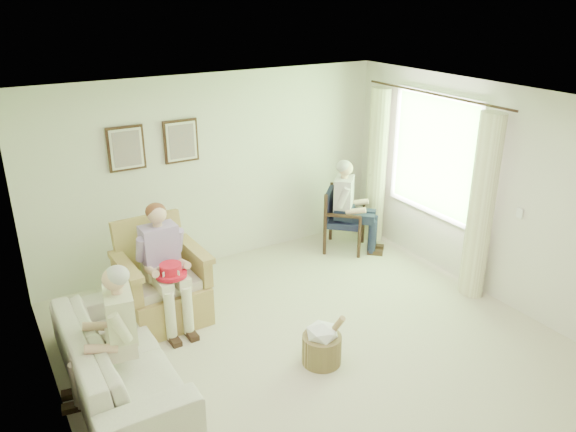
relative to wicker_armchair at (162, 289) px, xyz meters
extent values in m
plane|color=beige|center=(1.19, -1.64, -0.37)|extent=(5.50, 5.50, 0.00)
cube|color=silver|center=(1.19, 1.11, 0.93)|extent=(5.00, 0.04, 2.60)
cube|color=silver|center=(-1.31, -1.64, 0.93)|extent=(0.04, 5.50, 2.60)
cube|color=silver|center=(3.69, -1.64, 0.93)|extent=(0.04, 5.50, 2.60)
cube|color=white|center=(1.19, -1.64, 2.23)|extent=(5.00, 5.50, 0.02)
cube|color=#2D6B23|center=(3.66, -0.44, 1.18)|extent=(0.02, 1.40, 1.50)
cube|color=white|center=(3.65, -0.44, 1.96)|extent=(0.04, 1.52, 0.06)
cube|color=white|center=(3.65, -0.44, 0.40)|extent=(0.04, 1.52, 0.06)
cylinder|color=#382114|center=(3.56, -0.44, 1.98)|extent=(0.03, 2.50, 0.03)
cylinder|color=#EEE9BA|center=(3.52, -1.42, 0.78)|extent=(0.34, 0.34, 2.30)
cylinder|color=#EEE9BA|center=(3.52, 0.54, 0.78)|extent=(0.34, 0.34, 2.30)
cube|color=#382114|center=(0.04, 1.08, 1.41)|extent=(0.45, 0.03, 0.55)
cube|color=silver|center=(0.04, 1.06, 1.41)|extent=(0.39, 0.01, 0.49)
cube|color=tan|center=(0.04, 1.05, 1.41)|extent=(0.33, 0.01, 0.43)
cube|color=#382114|center=(0.74, 1.08, 1.41)|extent=(0.45, 0.03, 0.55)
cube|color=silver|center=(0.74, 1.06, 1.41)|extent=(0.39, 0.01, 0.49)
cube|color=tan|center=(0.74, 1.05, 1.41)|extent=(0.33, 0.01, 0.43)
cube|color=tan|center=(0.00, -0.04, -0.14)|extent=(0.87, 0.84, 0.45)
cube|color=beige|center=(0.00, -0.07, 0.14)|extent=(0.67, 0.65, 0.11)
cube|color=tan|center=(0.00, 0.32, 0.45)|extent=(0.80, 0.25, 0.68)
cube|color=tan|center=(-0.40, -0.04, 0.26)|extent=(0.11, 0.78, 0.32)
cube|color=tan|center=(0.40, -0.04, 0.26)|extent=(0.11, 0.78, 0.32)
cylinder|color=black|center=(2.66, 0.22, -0.17)|extent=(0.05, 0.05, 0.39)
cylinder|color=black|center=(3.19, 0.22, -0.17)|extent=(0.05, 0.05, 0.39)
cylinder|color=black|center=(2.66, 0.72, -0.17)|extent=(0.05, 0.05, 0.39)
cylinder|color=black|center=(3.19, 0.72, -0.17)|extent=(0.05, 0.05, 0.39)
cube|color=#171A34|center=(2.92, 0.47, 0.06)|extent=(0.51, 0.49, 0.09)
cube|color=#171A34|center=(2.92, 0.71, 0.30)|extent=(0.48, 0.06, 0.44)
imported|color=beige|center=(-0.76, -0.95, -0.05)|extent=(2.22, 0.87, 0.65)
cube|color=beige|center=(0.00, -0.07, 0.30)|extent=(0.40, 0.26, 0.16)
cube|color=#AB8BC5|center=(0.00, -0.05, 0.58)|extent=(0.39, 0.24, 0.46)
sphere|color=#DDAD8E|center=(0.00, -0.06, 0.95)|extent=(0.21, 0.21, 0.21)
ellipsoid|color=brown|center=(0.00, -0.04, 0.98)|extent=(0.22, 0.22, 0.18)
cube|color=beige|center=(-0.10, -0.29, 0.25)|extent=(0.14, 0.44, 0.13)
cube|color=beige|center=(0.10, -0.29, 0.25)|extent=(0.14, 0.44, 0.13)
cylinder|color=beige|center=(-0.10, -0.49, -0.05)|extent=(0.12, 0.12, 0.57)
cylinder|color=beige|center=(0.10, -0.49, -0.05)|extent=(0.12, 0.12, 0.57)
cube|color=#181D35|center=(2.92, 0.47, 0.22)|extent=(0.40, 0.26, 0.16)
cube|color=silver|center=(2.92, 0.49, 0.50)|extent=(0.39, 0.24, 0.46)
sphere|color=#DDAD8E|center=(2.92, 0.48, 0.87)|extent=(0.21, 0.21, 0.21)
ellipsoid|color=#B7B2AD|center=(2.92, 0.51, 0.89)|extent=(0.22, 0.22, 0.18)
cube|color=#181D35|center=(2.82, 0.25, 0.17)|extent=(0.14, 0.44, 0.13)
cube|color=#181D35|center=(3.02, 0.25, 0.17)|extent=(0.14, 0.44, 0.13)
cylinder|color=#181D35|center=(2.82, 0.05, -0.10)|extent=(0.12, 0.12, 0.49)
cylinder|color=#181D35|center=(3.02, 0.05, -0.10)|extent=(0.12, 0.12, 0.49)
cube|color=beige|center=(-0.76, -1.05, 0.19)|extent=(0.42, 0.26, 0.16)
cube|color=beige|center=(-0.76, -1.03, 0.47)|extent=(0.41, 0.24, 0.46)
sphere|color=#DDAD8E|center=(-0.76, -1.04, 0.84)|extent=(0.21, 0.21, 0.21)
ellipsoid|color=#B7B2AD|center=(-0.76, -1.02, 0.86)|extent=(0.22, 0.22, 0.18)
cube|color=beige|center=(-0.86, -1.27, 0.14)|extent=(0.14, 0.44, 0.13)
cube|color=beige|center=(-0.66, -1.27, 0.14)|extent=(0.14, 0.44, 0.13)
cylinder|color=beige|center=(-0.86, -1.47, -0.11)|extent=(0.12, 0.12, 0.46)
cylinder|color=beige|center=(-0.66, -1.47, -0.11)|extent=(0.12, 0.12, 0.46)
cylinder|color=red|center=(0.01, -0.35, 0.35)|extent=(0.34, 0.34, 0.04)
cylinder|color=red|center=(0.01, -0.35, 0.41)|extent=(0.24, 0.24, 0.12)
cube|color=white|center=(0.13, -0.35, 0.41)|extent=(0.04, 0.01, 0.05)
cube|color=white|center=(0.05, -0.24, 0.41)|extent=(0.02, 0.05, 0.05)
cube|color=white|center=(-0.09, -0.28, 0.41)|extent=(0.04, 0.03, 0.05)
cube|color=white|center=(-0.09, -0.43, 0.41)|extent=(0.04, 0.03, 0.05)
cube|color=white|center=(0.05, -0.47, 0.41)|extent=(0.02, 0.05, 0.05)
cylinder|color=tan|center=(1.10, -1.65, -0.21)|extent=(0.42, 0.42, 0.31)
ellipsoid|color=white|center=(1.10, -1.65, -0.01)|extent=(0.36, 0.36, 0.22)
cylinder|color=#A57F56|center=(1.19, -1.70, -0.01)|extent=(0.16, 0.29, 0.47)
camera|label=1|loc=(-1.64, -5.61, 3.20)|focal=35.00mm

